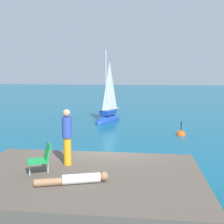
% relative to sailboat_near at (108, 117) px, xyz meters
% --- Properties ---
extents(ground_plane, '(160.00, 160.00, 0.00)m').
position_rel_sailboat_near_xyz_m(ground_plane, '(1.96, -11.07, -0.32)').
color(ground_plane, '#0F5675').
extents(shore_ledge, '(6.41, 4.48, 1.04)m').
position_rel_sailboat_near_xyz_m(shore_ledge, '(1.68, -14.05, 0.20)').
color(shore_ledge, brown).
rests_on(shore_ledge, ground).
extents(boulder_seaward, '(0.95, 0.74, 0.60)m').
position_rel_sailboat_near_xyz_m(boulder_seaward, '(0.33, -12.13, -0.32)').
color(boulder_seaward, brown).
rests_on(boulder_seaward, ground).
extents(boulder_inland, '(1.90, 1.77, 0.95)m').
position_rel_sailboat_near_xyz_m(boulder_inland, '(3.11, -12.22, -0.32)').
color(boulder_inland, '#4E4840').
rests_on(boulder_inland, ground).
extents(sailboat_near, '(2.16, 3.28, 5.92)m').
position_rel_sailboat_near_xyz_m(sailboat_near, '(0.00, 0.00, 0.00)').
color(sailboat_near, '#193D99').
rests_on(sailboat_near, ground).
extents(person_sunbather, '(1.69, 0.75, 0.25)m').
position_rel_sailboat_near_xyz_m(person_sunbather, '(1.69, -14.74, 0.83)').
color(person_sunbather, white).
rests_on(person_sunbather, shore_ledge).
extents(person_standing, '(0.28, 0.28, 1.62)m').
position_rel_sailboat_near_xyz_m(person_standing, '(1.06, -13.39, 1.58)').
color(person_standing, gold).
rests_on(person_standing, shore_ledge).
extents(beach_chair, '(0.76, 0.71, 0.80)m').
position_rel_sailboat_near_xyz_m(beach_chair, '(0.62, -14.19, 1.16)').
color(beach_chair, green).
rests_on(beach_chair, shore_ledge).
extents(marker_buoy, '(0.56, 0.56, 1.13)m').
position_rel_sailboat_near_xyz_m(marker_buoy, '(5.11, -4.07, -0.31)').
color(marker_buoy, '#EA5114').
rests_on(marker_buoy, ground).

